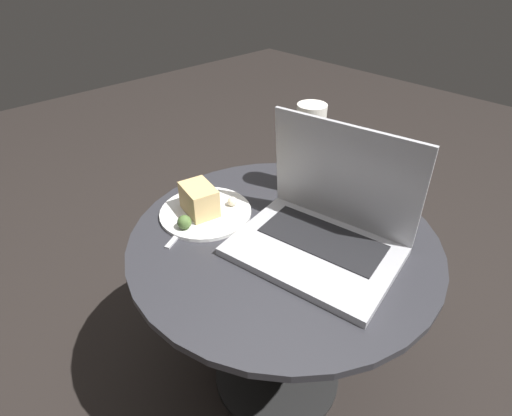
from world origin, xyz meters
TOP-DOWN VIEW (x-y plane):
  - ground_plane at (0.00, 0.00)m, footprint 6.00×6.00m
  - table at (0.00, 0.00)m, footprint 0.72×0.72m
  - napkin at (-0.19, -0.07)m, footprint 0.17×0.15m
  - laptop at (0.08, 0.04)m, footprint 0.39×0.31m
  - beer_glass at (-0.10, 0.19)m, footprint 0.07×0.07m
  - snack_plate at (-0.20, -0.08)m, footprint 0.23×0.23m
  - fork at (-0.19, -0.13)m, footprint 0.09×0.16m

SIDE VIEW (x-z plane):
  - ground_plane at x=0.00m, z-range 0.00..0.00m
  - table at x=0.00m, z-range 0.14..0.68m
  - napkin at x=-0.19m, z-range 0.54..0.55m
  - fork at x=-0.19m, z-range 0.54..0.55m
  - snack_plate at x=-0.20m, z-range 0.53..0.61m
  - laptop at x=0.08m, z-range 0.46..0.73m
  - beer_glass at x=-0.10m, z-range 0.54..0.79m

